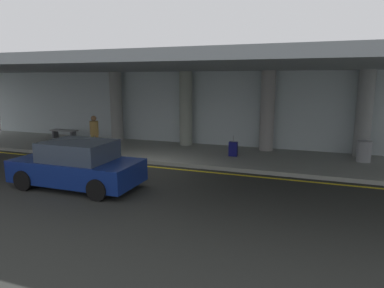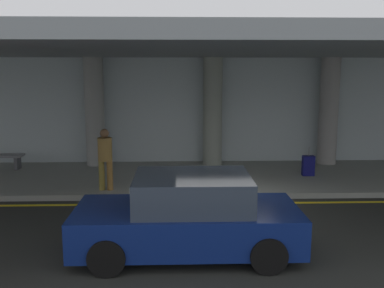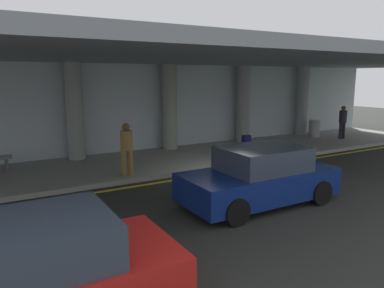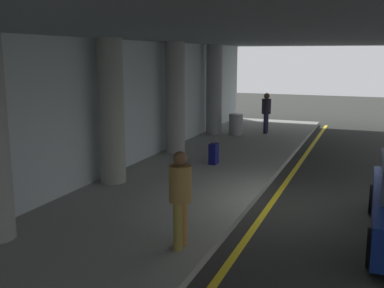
{
  "view_description": "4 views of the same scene",
  "coord_description": "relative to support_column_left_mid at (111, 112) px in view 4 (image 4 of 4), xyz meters",
  "views": [
    {
      "loc": [
        5.93,
        -10.96,
        3.4
      ],
      "look_at": [
        1.22,
        2.21,
        0.71
      ],
      "focal_mm": 31.44,
      "sensor_mm": 36.0,
      "label": 1
    },
    {
      "loc": [
        -1.19,
        -10.14,
        3.4
      ],
      "look_at": [
        -0.8,
        1.97,
        1.33
      ],
      "focal_mm": 41.0,
      "sensor_mm": 36.0,
      "label": 2
    },
    {
      "loc": [
        -7.09,
        -9.42,
        3.26
      ],
      "look_at": [
        -0.72,
        1.55,
        0.93
      ],
      "focal_mm": 34.23,
      "sensor_mm": 36.0,
      "label": 3
    },
    {
      "loc": [
        -9.95,
        -1.39,
        3.4
      ],
      "look_at": [
        0.14,
        2.6,
        1.28
      ],
      "focal_mm": 42.98,
      "sensor_mm": 36.0,
      "label": 4
    }
  ],
  "objects": [
    {
      "name": "ground_plane",
      "position": [
        0.0,
        -4.73,
        -1.97
      ],
      "size": [
        60.0,
        60.0,
        0.0
      ],
      "primitive_type": "plane",
      "color": "#262724"
    },
    {
      "name": "sidewalk",
      "position": [
        0.0,
        -1.63,
        -1.9
      ],
      "size": [
        26.0,
        4.2,
        0.15
      ],
      "primitive_type": "cube",
      "color": "gray",
      "rests_on": "ground"
    },
    {
      "name": "lane_stripe_yellow",
      "position": [
        0.0,
        -4.09,
        -1.97
      ],
      "size": [
        26.0,
        0.14,
        0.01
      ],
      "primitive_type": "cube",
      "color": "yellow",
      "rests_on": "ground"
    },
    {
      "name": "support_column_left_mid",
      "position": [
        0.0,
        0.0,
        0.0
      ],
      "size": [
        0.65,
        0.65,
        3.65
      ],
      "primitive_type": "cylinder",
      "color": "gray",
      "rests_on": "sidewalk"
    },
    {
      "name": "support_column_center",
      "position": [
        4.0,
        0.0,
        0.0
      ],
      "size": [
        0.65,
        0.65,
        3.65
      ],
      "primitive_type": "cylinder",
      "color": "gray",
      "rests_on": "sidewalk"
    },
    {
      "name": "support_column_right_mid",
      "position": [
        8.0,
        0.0,
        0.0
      ],
      "size": [
        0.65,
        0.65,
        3.65
      ],
      "primitive_type": "cylinder",
      "color": "gray",
      "rests_on": "sidewalk"
    },
    {
      "name": "ceiling_overhang",
      "position": [
        0.0,
        -2.13,
        1.97
      ],
      "size": [
        28.0,
        13.2,
        0.3
      ],
      "primitive_type": "cube",
      "color": "gray",
      "rests_on": "support_column_far_left"
    },
    {
      "name": "terminal_back_wall",
      "position": [
        0.0,
        0.62,
        -0.07
      ],
      "size": [
        26.0,
        0.3,
        3.8
      ],
      "primitive_type": "cube",
      "color": "#ACB9BD",
      "rests_on": "ground"
    },
    {
      "name": "traveler_with_luggage",
      "position": [
        8.82,
        -2.02,
        -0.86
      ],
      "size": [
        0.38,
        0.38,
        1.68
      ],
      "rotation": [
        0.0,
        0.0,
        2.6
      ],
      "color": "#1A1D3B",
      "rests_on": "sidewalk"
    },
    {
      "name": "person_waiting_for_ride",
      "position": [
        -3.15,
        -3.22,
        -0.86
      ],
      "size": [
        0.38,
        0.38,
        1.68
      ],
      "rotation": [
        0.0,
        0.0,
        0.59
      ],
      "color": "olive",
      "rests_on": "sidewalk"
    },
    {
      "name": "suitcase_upright_primary",
      "position": [
        2.84,
        -1.77,
        -1.51
      ],
      "size": [
        0.36,
        0.22,
        0.9
      ],
      "rotation": [
        0.0,
        0.0,
        -0.34
      ],
      "color": "#0E1056",
      "rests_on": "sidewalk"
    },
    {
      "name": "trash_bin_steel",
      "position": [
        8.0,
        -0.95,
        -1.4
      ],
      "size": [
        0.56,
        0.56,
        0.85
      ],
      "primitive_type": "cylinder",
      "color": "gray",
      "rests_on": "sidewalk"
    }
  ]
}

